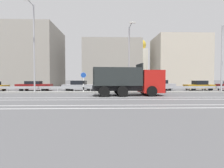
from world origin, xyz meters
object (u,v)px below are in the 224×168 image
object	(u,v)px
parked_car_5	(159,85)
street_lamp_3	(223,55)
parked_car_4	(124,86)
church_tower	(141,63)
parked_car_3	(80,86)
parked_car_6	(199,86)
median_road_sign	(83,82)
parked_car_2	(34,86)
street_lamp_1	(34,45)
street_lamp_2	(129,56)
dump_truck	(137,83)

from	to	relation	value
parked_car_5	street_lamp_3	bearing A→B (deg)	-123.13
street_lamp_3	parked_car_4	world-z (taller)	street_lamp_3
parked_car_5	church_tower	size ratio (longest dim) A/B	0.30
parked_car_3	parked_car_6	world-z (taller)	parked_car_3
parked_car_4	church_tower	distance (m)	27.95
median_road_sign	parked_car_2	distance (m)	8.63
street_lamp_3	parked_car_4	distance (m)	13.12
street_lamp_1	parked_car_5	size ratio (longest dim) A/B	2.51
street_lamp_1	parked_car_6	bearing A→B (deg)	9.70
parked_car_5	parked_car_6	bearing A→B (deg)	-92.80
median_road_sign	parked_car_2	size ratio (longest dim) A/B	0.53
street_lamp_2	church_tower	bearing A→B (deg)	76.50
parked_car_3	street_lamp_1	bearing A→B (deg)	-47.25
street_lamp_2	parked_car_3	world-z (taller)	street_lamp_2
parked_car_2	church_tower	xyz separation A→B (m)	(20.51, 26.20, 5.81)
street_lamp_3	parked_car_6	size ratio (longest dim) A/B	2.00
street_lamp_3	parked_car_6	world-z (taller)	street_lamp_3
street_lamp_3	parked_car_4	xyz separation A→B (m)	(-11.72, 4.35, -3.98)
dump_truck	parked_car_6	xyz separation A→B (m)	(10.36, 6.98, -0.58)
parked_car_3	parked_car_4	size ratio (longest dim) A/B	1.01
street_lamp_3	parked_car_2	size ratio (longest dim) A/B	1.72
street_lamp_2	parked_car_6	size ratio (longest dim) A/B	1.95
parked_car_5	median_road_sign	bearing A→B (deg)	109.96
street_lamp_1	parked_car_2	xyz separation A→B (m)	(-1.71, 4.26, -5.06)
parked_car_4	church_tower	world-z (taller)	church_tower
parked_car_2	parked_car_6	xyz separation A→B (m)	(23.96, -0.45, 0.00)
median_road_sign	parked_car_5	distance (m)	11.29
church_tower	parked_car_4	bearing A→B (deg)	-105.92
street_lamp_1	parked_car_6	size ratio (longest dim) A/B	2.54
dump_truck	parked_car_2	xyz separation A→B (m)	(-13.60, 7.43, -0.59)
parked_car_3	dump_truck	bearing A→B (deg)	50.17
church_tower	parked_car_3	bearing A→B (deg)	-117.59
street_lamp_1	street_lamp_3	world-z (taller)	street_lamp_1
dump_truck	parked_car_5	size ratio (longest dim) A/B	1.77
dump_truck	street_lamp_1	distance (m)	13.10
parked_car_2	church_tower	size ratio (longest dim) A/B	0.34
parked_car_2	parked_car_3	bearing A→B (deg)	83.90
street_lamp_2	church_tower	world-z (taller)	church_tower
street_lamp_3	parked_car_4	size ratio (longest dim) A/B	1.72
median_road_sign	parked_car_5	bearing A→B (deg)	20.05
street_lamp_3	parked_car_2	bearing A→B (deg)	169.83
parked_car_2	parked_car_5	distance (m)	18.19
street_lamp_2	church_tower	distance (m)	31.34
dump_truck	street_lamp_3	xyz separation A→B (m)	(11.13, 2.99, 3.36)
street_lamp_3	church_tower	world-z (taller)	church_tower
parked_car_4	parked_car_6	bearing A→B (deg)	-87.81
street_lamp_1	street_lamp_2	bearing A→B (deg)	0.21
parked_car_6	parked_car_2	bearing A→B (deg)	86.11
dump_truck	church_tower	xyz separation A→B (m)	(6.91, 33.63, 5.22)
parked_car_3	church_tower	bearing A→B (deg)	157.30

